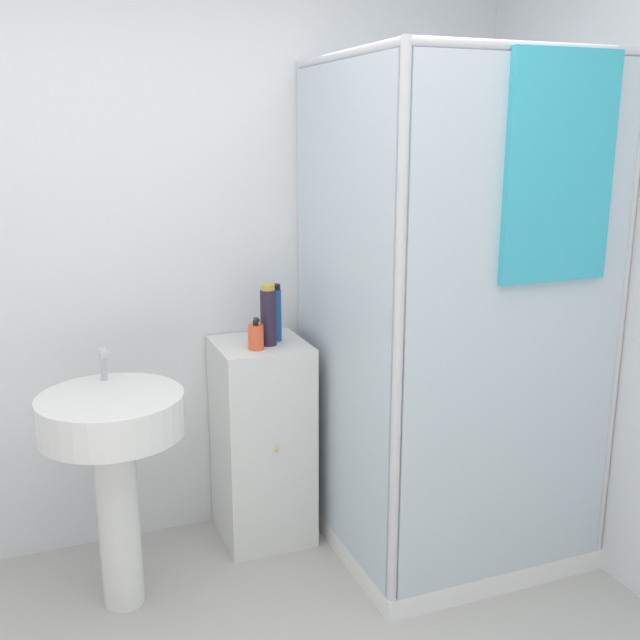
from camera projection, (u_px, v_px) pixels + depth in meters
name	position (u px, v px, depth m)	size (l,w,h in m)	color
wall_back	(146.00, 262.00, 3.19)	(6.40, 0.06, 2.50)	silver
shower_enclosure	(443.00, 428.00, 3.18)	(1.00, 1.03, 2.08)	white
vanity_cabinet	(262.00, 441.00, 3.33)	(0.39, 0.42, 0.91)	silver
sink	(114.00, 446.00, 2.78)	(0.54, 0.54, 0.99)	white
soap_dispenser	(256.00, 337.00, 3.10)	(0.06, 0.07, 0.14)	#E5562D
shampoo_bottle_tall_black	(268.00, 316.00, 3.15)	(0.07, 0.07, 0.26)	#281E33
shampoo_bottle_blue	(276.00, 313.00, 3.22)	(0.05, 0.05, 0.25)	#1E4C93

